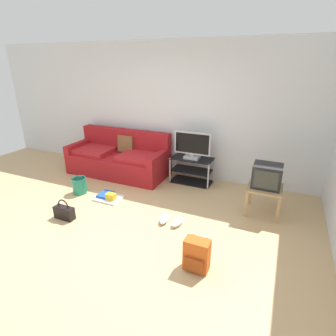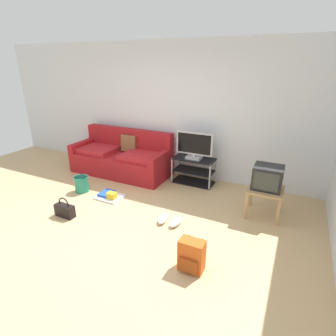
{
  "view_description": "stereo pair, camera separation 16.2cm",
  "coord_description": "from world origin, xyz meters",
  "px_view_note": "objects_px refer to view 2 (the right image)",
  "views": [
    {
      "loc": [
        2.2,
        -2.68,
        2.27
      ],
      "look_at": [
        0.57,
        1.01,
        0.68
      ],
      "focal_mm": 28.66,
      "sensor_mm": 36.0,
      "label": 1
    },
    {
      "loc": [
        2.35,
        -2.62,
        2.27
      ],
      "look_at": [
        0.57,
        1.01,
        0.68
      ],
      "focal_mm": 28.66,
      "sensor_mm": 36.0,
      "label": 2
    }
  ],
  "objects_px": {
    "couch": "(122,158)",
    "floor_tray": "(109,196)",
    "handbag": "(65,210)",
    "sneakers_pair": "(169,220)",
    "side_table": "(265,193)",
    "cleaning_bucket": "(82,184)",
    "crt_tv": "(268,177)",
    "tv_stand": "(194,170)",
    "flat_tv": "(194,146)",
    "backpack": "(192,256)"
  },
  "relations": [
    {
      "from": "tv_stand",
      "to": "backpack",
      "type": "xyz_separation_m",
      "value": [
        0.87,
        -2.32,
        -0.07
      ]
    },
    {
      "from": "crt_tv",
      "to": "handbag",
      "type": "relative_size",
      "value": 1.3
    },
    {
      "from": "flat_tv",
      "to": "couch",
      "type": "bearing_deg",
      "value": -174.52
    },
    {
      "from": "flat_tv",
      "to": "sneakers_pair",
      "type": "distance_m",
      "value": 1.72
    },
    {
      "from": "sneakers_pair",
      "to": "flat_tv",
      "type": "bearing_deg",
      "value": 97.8
    },
    {
      "from": "crt_tv",
      "to": "sneakers_pair",
      "type": "xyz_separation_m",
      "value": [
        -1.23,
        -0.9,
        -0.6
      ]
    },
    {
      "from": "tv_stand",
      "to": "flat_tv",
      "type": "relative_size",
      "value": 1.13
    },
    {
      "from": "floor_tray",
      "to": "tv_stand",
      "type": "bearing_deg",
      "value": 49.2
    },
    {
      "from": "couch",
      "to": "cleaning_bucket",
      "type": "bearing_deg",
      "value": -96.95
    },
    {
      "from": "couch",
      "to": "flat_tv",
      "type": "xyz_separation_m",
      "value": [
        1.6,
        0.15,
        0.44
      ]
    },
    {
      "from": "flat_tv",
      "to": "side_table",
      "type": "distance_m",
      "value": 1.63
    },
    {
      "from": "crt_tv",
      "to": "sneakers_pair",
      "type": "bearing_deg",
      "value": -144.0
    },
    {
      "from": "backpack",
      "to": "sneakers_pair",
      "type": "distance_m",
      "value": 1.02
    },
    {
      "from": "couch",
      "to": "tv_stand",
      "type": "xyz_separation_m",
      "value": [
        1.6,
        0.18,
        -0.08
      ]
    },
    {
      "from": "sneakers_pair",
      "to": "floor_tray",
      "type": "xyz_separation_m",
      "value": [
        -1.33,
        0.26,
        -0.01
      ]
    },
    {
      "from": "handbag",
      "to": "sneakers_pair",
      "type": "relative_size",
      "value": 0.84
    },
    {
      "from": "backpack",
      "to": "cleaning_bucket",
      "type": "relative_size",
      "value": 1.32
    },
    {
      "from": "backpack",
      "to": "handbag",
      "type": "height_order",
      "value": "backpack"
    },
    {
      "from": "backpack",
      "to": "couch",
      "type": "bearing_deg",
      "value": 156.04
    },
    {
      "from": "side_table",
      "to": "handbag",
      "type": "relative_size",
      "value": 1.58
    },
    {
      "from": "couch",
      "to": "floor_tray",
      "type": "bearing_deg",
      "value": -66.47
    },
    {
      "from": "handbag",
      "to": "side_table",
      "type": "bearing_deg",
      "value": 27.09
    },
    {
      "from": "tv_stand",
      "to": "side_table",
      "type": "bearing_deg",
      "value": -25.15
    },
    {
      "from": "side_table",
      "to": "cleaning_bucket",
      "type": "relative_size",
      "value": 1.75
    },
    {
      "from": "flat_tv",
      "to": "backpack",
      "type": "xyz_separation_m",
      "value": [
        0.87,
        -2.3,
        -0.59
      ]
    },
    {
      "from": "crt_tv",
      "to": "flat_tv",
      "type": "bearing_deg",
      "value": 156.12
    },
    {
      "from": "side_table",
      "to": "cleaning_bucket",
      "type": "bearing_deg",
      "value": -168.77
    },
    {
      "from": "couch",
      "to": "backpack",
      "type": "height_order",
      "value": "couch"
    },
    {
      "from": "cleaning_bucket",
      "to": "flat_tv",
      "type": "bearing_deg",
      "value": 36.48
    },
    {
      "from": "tv_stand",
      "to": "flat_tv",
      "type": "bearing_deg",
      "value": -90.0
    },
    {
      "from": "side_table",
      "to": "sneakers_pair",
      "type": "height_order",
      "value": "side_table"
    },
    {
      "from": "tv_stand",
      "to": "handbag",
      "type": "distance_m",
      "value": 2.51
    },
    {
      "from": "tv_stand",
      "to": "flat_tv",
      "type": "distance_m",
      "value": 0.52
    },
    {
      "from": "floor_tray",
      "to": "crt_tv",
      "type": "bearing_deg",
      "value": 13.86
    },
    {
      "from": "handbag",
      "to": "sneakers_pair",
      "type": "height_order",
      "value": "handbag"
    },
    {
      "from": "side_table",
      "to": "cleaning_bucket",
      "type": "xyz_separation_m",
      "value": [
        -3.19,
        -0.63,
        -0.23
      ]
    },
    {
      "from": "couch",
      "to": "side_table",
      "type": "distance_m",
      "value": 3.09
    },
    {
      "from": "side_table",
      "to": "handbag",
      "type": "xyz_separation_m",
      "value": [
        -2.8,
        -1.43,
        -0.28
      ]
    },
    {
      "from": "backpack",
      "to": "crt_tv",
      "type": "bearing_deg",
      "value": 87.88
    },
    {
      "from": "handbag",
      "to": "flat_tv",
      "type": "bearing_deg",
      "value": 57.03
    },
    {
      "from": "couch",
      "to": "handbag",
      "type": "bearing_deg",
      "value": -82.63
    },
    {
      "from": "crt_tv",
      "to": "backpack",
      "type": "relative_size",
      "value": 1.09
    },
    {
      "from": "cleaning_bucket",
      "to": "backpack",
      "type": "bearing_deg",
      "value": -21.2
    },
    {
      "from": "cleaning_bucket",
      "to": "crt_tv",
      "type": "bearing_deg",
      "value": 11.51
    },
    {
      "from": "sneakers_pair",
      "to": "cleaning_bucket",
      "type": "bearing_deg",
      "value": 172.76
    },
    {
      "from": "tv_stand",
      "to": "sneakers_pair",
      "type": "xyz_separation_m",
      "value": [
        0.21,
        -1.56,
        -0.21
      ]
    },
    {
      "from": "flat_tv",
      "to": "side_table",
      "type": "height_order",
      "value": "flat_tv"
    },
    {
      "from": "sneakers_pair",
      "to": "floor_tray",
      "type": "height_order",
      "value": "floor_tray"
    },
    {
      "from": "side_table",
      "to": "backpack",
      "type": "xyz_separation_m",
      "value": [
        -0.58,
        -1.65,
        -0.19
      ]
    },
    {
      "from": "couch",
      "to": "floor_tray",
      "type": "relative_size",
      "value": 4.56
    }
  ]
}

